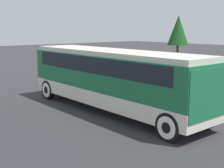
{
  "coord_description": "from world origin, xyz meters",
  "views": [
    {
      "loc": [
        11.71,
        -9.78,
        4.13
      ],
      "look_at": [
        0.0,
        0.0,
        1.38
      ],
      "focal_mm": 50.0,
      "sensor_mm": 36.0,
      "label": 1
    }
  ],
  "objects": [
    {
      "name": "tree_right",
      "position": [
        -13.21,
        21.8,
        3.83
      ],
      "size": [
        2.63,
        2.63,
        5.69
      ],
      "color": "brown",
      "rests_on": "ground_plane"
    },
    {
      "name": "ground_plane",
      "position": [
        0.0,
        0.0,
        0.0
      ],
      "size": [
        120.0,
        120.0,
        0.0
      ],
      "primitive_type": "plane",
      "color": "#2D2D30"
    },
    {
      "name": "parked_car_near",
      "position": [
        -1.45,
        7.1,
        0.69
      ],
      "size": [
        4.63,
        1.85,
        1.38
      ],
      "color": "#7A6B5B",
      "rests_on": "ground_plane"
    },
    {
      "name": "tour_bus",
      "position": [
        0.1,
        0.0,
        1.85
      ],
      "size": [
        11.04,
        2.63,
        3.06
      ],
      "color": "silver",
      "rests_on": "ground_plane"
    }
  ]
}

